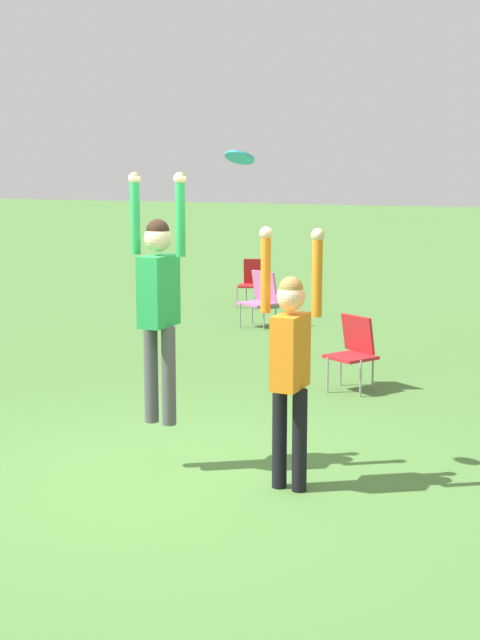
# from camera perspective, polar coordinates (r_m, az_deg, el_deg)

# --- Properties ---
(ground_plane) EXTENTS (120.00, 120.00, 0.00)m
(ground_plane) POSITION_cam_1_polar(r_m,az_deg,el_deg) (7.64, -4.03, -9.91)
(ground_plane) COLOR #4C7A38
(person_jumping) EXTENTS (0.55, 0.41, 2.12)m
(person_jumping) POSITION_cam_1_polar(r_m,az_deg,el_deg) (7.46, -5.23, 1.75)
(person_jumping) COLOR #4C4C51
(person_jumping) RESTS_ON ground_plane
(person_defending) EXTENTS (0.54, 0.40, 2.11)m
(person_defending) POSITION_cam_1_polar(r_m,az_deg,el_deg) (7.03, 3.24, -2.16)
(person_defending) COLOR black
(person_defending) RESTS_ON ground_plane
(frisbee) EXTENTS (0.24, 0.23, 0.11)m
(frisbee) POSITION_cam_1_polar(r_m,az_deg,el_deg) (7.24, -0.03, 10.36)
(frisbee) COLOR #2D9EDB
(camping_chair_0) EXTENTS (0.66, 0.71, 0.91)m
(camping_chair_0) POSITION_cam_1_polar(r_m,az_deg,el_deg) (14.73, 1.36, 1.56)
(camping_chair_0) COLOR gray
(camping_chair_0) RESTS_ON ground_plane
(camping_chair_2) EXTENTS (0.59, 0.65, 0.91)m
(camping_chair_2) POSITION_cam_1_polar(r_m,az_deg,el_deg) (16.91, 0.83, 2.62)
(camping_chair_2) COLOR gray
(camping_chair_2) RESTS_ON ground_plane
(camping_chair_4) EXTENTS (0.64, 0.69, 0.87)m
(camping_chair_4) POSITION_cam_1_polar(r_m,az_deg,el_deg) (10.50, 7.30, -1.75)
(camping_chair_4) COLOR gray
(camping_chair_4) RESTS_ON ground_plane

